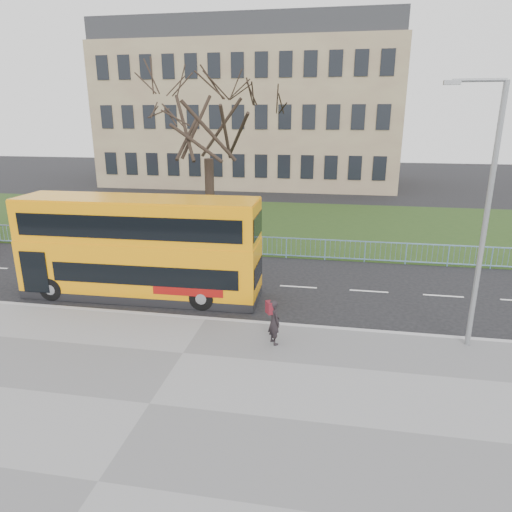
{
  "coord_description": "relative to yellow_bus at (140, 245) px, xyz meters",
  "views": [
    {
      "loc": [
        4.42,
        -16.11,
        7.15
      ],
      "look_at": [
        1.39,
        1.0,
        1.78
      ],
      "focal_mm": 32.0,
      "sensor_mm": 36.0,
      "label": 1
    }
  ],
  "objects": [
    {
      "name": "civic_building",
      "position": [
        -1.75,
        34.61,
        4.84
      ],
      "size": [
        30.0,
        15.0,
        14.0
      ],
      "primitive_type": "cube",
      "color": "#836A53",
      "rests_on": "ground"
    },
    {
      "name": "yellow_bus",
      "position": [
        0.0,
        0.0,
        0.0
      ],
      "size": [
        9.66,
        2.48,
        4.03
      ],
      "rotation": [
        0.0,
        0.0,
        0.02
      ],
      "color": "orange",
      "rests_on": "ground"
    },
    {
      "name": "pavement",
      "position": [
        3.25,
        -7.14,
        -2.1
      ],
      "size": [
        80.0,
        10.5,
        0.12
      ],
      "primitive_type": "cube",
      "color": "slate",
      "rests_on": "ground"
    },
    {
      "name": "street_lamp",
      "position": [
        11.95,
        -2.38,
        2.34
      ],
      "size": [
        1.69,
        0.22,
        7.99
      ],
      "rotation": [
        0.0,
        0.0,
        -0.03
      ],
      "color": "gray",
      "rests_on": "pavement"
    },
    {
      "name": "grass_verge",
      "position": [
        3.25,
        13.91,
        -2.12
      ],
      "size": [
        80.0,
        15.4,
        0.08
      ],
      "primitive_type": "cube",
      "color": "#1F3814",
      "rests_on": "ground"
    },
    {
      "name": "guard_railing",
      "position": [
        3.25,
        6.21,
        -1.61
      ],
      "size": [
        40.0,
        0.12,
        1.1
      ],
      "primitive_type": null,
      "color": "#729FCB",
      "rests_on": "ground"
    },
    {
      "name": "kerb",
      "position": [
        3.25,
        -1.94,
        -2.09
      ],
      "size": [
        80.0,
        0.2,
        0.14
      ],
      "primitive_type": "cube",
      "color": "#9A9A9D",
      "rests_on": "ground"
    },
    {
      "name": "bare_tree",
      "position": [
        0.25,
        9.61,
        3.47
      ],
      "size": [
        7.77,
        7.77,
        11.1
      ],
      "primitive_type": null,
      "color": "black",
      "rests_on": "grass_verge"
    },
    {
      "name": "ground",
      "position": [
        3.25,
        -0.39,
        -2.16
      ],
      "size": [
        120.0,
        120.0,
        0.0
      ],
      "primitive_type": "plane",
      "color": "black",
      "rests_on": "ground"
    },
    {
      "name": "pedestrian",
      "position": [
        5.93,
        -3.38,
        -1.29
      ],
      "size": [
        0.6,
        0.65,
        1.5
      ],
      "primitive_type": "imported",
      "rotation": [
        0.0,
        0.0,
        2.16
      ],
      "color": "black",
      "rests_on": "pavement"
    }
  ]
}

